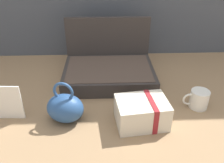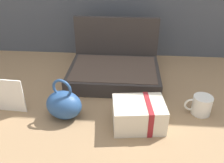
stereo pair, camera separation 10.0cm
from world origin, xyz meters
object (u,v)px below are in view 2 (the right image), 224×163
at_px(open_suitcase, 114,67).
at_px(cream_toiletry_bag, 139,114).
at_px(coffee_mug, 201,105).
at_px(teal_pouch_handbag, 64,104).
at_px(info_card_left, 10,96).

relative_size(open_suitcase, cream_toiletry_bag, 2.15).
bearing_deg(open_suitcase, coffee_mug, -36.15).
bearing_deg(teal_pouch_handbag, open_suitcase, 62.16).
height_order(coffee_mug, info_card_left, info_card_left).
distance_m(open_suitcase, teal_pouch_handbag, 0.40).
bearing_deg(info_card_left, cream_toiletry_bag, -2.11).
distance_m(open_suitcase, cream_toiletry_bag, 0.40).
distance_m(teal_pouch_handbag, cream_toiletry_bag, 0.31).
bearing_deg(info_card_left, coffee_mug, 6.55).
bearing_deg(open_suitcase, cream_toiletry_bag, -71.94).
height_order(cream_toiletry_bag, coffee_mug, cream_toiletry_bag).
xyz_separation_m(teal_pouch_handbag, coffee_mug, (0.57, 0.07, -0.02)).
height_order(teal_pouch_handbag, coffee_mug, teal_pouch_handbag).
bearing_deg(cream_toiletry_bag, open_suitcase, 108.06).
distance_m(cream_toiletry_bag, coffee_mug, 0.28).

